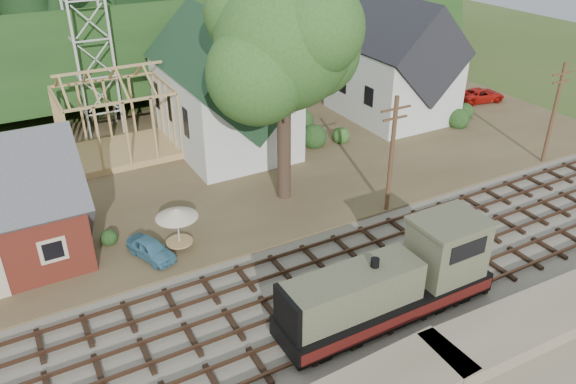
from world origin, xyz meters
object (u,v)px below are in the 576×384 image
car_red (481,95)px  patio_set (177,215)px  car_blue (151,249)px  locomotive (395,283)px

car_red → patio_set: bearing=116.4°
car_blue → car_red: car_red is taller
car_blue → patio_set: size_ratio=1.25×
car_blue → car_red: bearing=-4.1°
locomotive → car_blue: 13.77m
locomotive → car_red: size_ratio=2.36×
car_red → patio_set: size_ratio=1.77×
car_blue → locomotive: bearing=-68.6°
patio_set → locomotive: bearing=-54.6°
car_blue → patio_set: 2.41m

